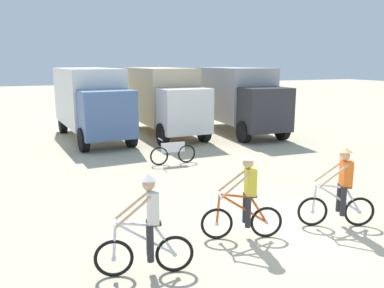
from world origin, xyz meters
The scene contains 8 objects.
ground_plane centered at (0.00, 0.00, 0.00)m, with size 120.00×120.00×0.00m, color beige.
box_truck_white_box centered at (-2.21, 12.37, 1.87)m, with size 2.88×6.91×3.35m.
box_truck_tan_camper centered at (1.36, 12.26, 1.87)m, with size 2.54×6.81×3.35m.
box_truck_grey_hauler centered at (5.19, 11.31, 1.87)m, with size 2.70×6.86×3.35m.
cyclist_orange_shirt centered at (-3.30, -0.73, 0.85)m, with size 1.69×0.60×1.82m.
cyclist_cowboy_hat centered at (-1.02, -0.13, 0.85)m, with size 1.66×0.70×1.82m.
cyclist_near_camera centered at (1.25, -0.40, 0.85)m, with size 1.61×0.81×1.82m.
bicycle_spare centered at (-0.30, 6.24, 0.40)m, with size 1.73×0.50×0.97m.
Camera 1 is at (-5.02, -6.84, 3.64)m, focal length 36.82 mm.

